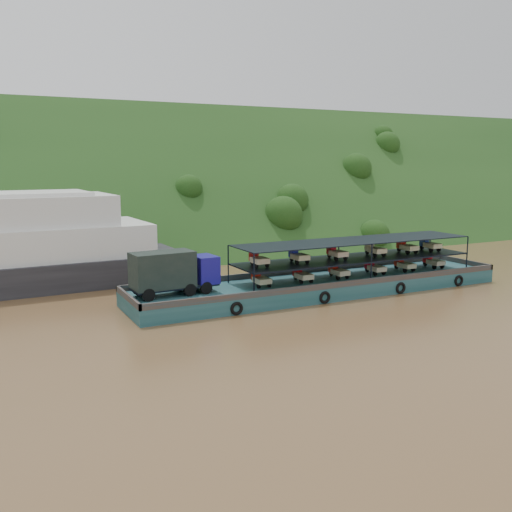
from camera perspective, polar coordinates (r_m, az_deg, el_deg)
name	(u,v)px	position (r m, az deg, el deg)	size (l,w,h in m)	color
ground	(292,295)	(50.33, 3.58, -3.93)	(160.00, 160.00, 0.00)	brown
hillside	(166,243)	(82.90, -9.03, 1.25)	(140.00, 28.00, 28.00)	#1B3D16
cargo_barge	(309,281)	(50.54, 5.34, -2.54)	(35.00, 7.18, 4.70)	#134043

